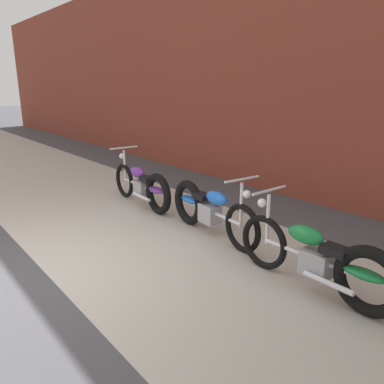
{
  "coord_description": "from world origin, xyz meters",
  "views": [
    {
      "loc": [
        4.27,
        -1.25,
        2.2
      ],
      "look_at": [
        0.35,
        1.98,
        0.75
      ],
      "focal_mm": 35.38,
      "sensor_mm": 36.0,
      "label": 1
    }
  ],
  "objects": [
    {
      "name": "ground_plane",
      "position": [
        0.0,
        0.0,
        0.0
      ],
      "size": [
        80.0,
        80.0,
        0.0
      ],
      "primitive_type": "plane",
      "color": "#47474C"
    },
    {
      "name": "motorcycle_green",
      "position": [
        2.34,
        2.14,
        0.4
      ],
      "size": [
        2.01,
        0.58,
        1.03
      ],
      "rotation": [
        0.0,
        0.0,
        3.14
      ],
      "color": "black",
      "rests_on": "ground"
    },
    {
      "name": "sidewalk_slab",
      "position": [
        0.0,
        1.75,
        0.0
      ],
      "size": [
        36.0,
        3.5,
        0.01
      ],
      "primitive_type": "cube",
      "color": "#B2ADA3",
      "rests_on": "ground"
    },
    {
      "name": "brick_building_wall",
      "position": [
        0.0,
        5.2,
        2.57
      ],
      "size": [
        36.0,
        0.5,
        5.13
      ],
      "primitive_type": "cube",
      "color": "brown",
      "rests_on": "ground"
    },
    {
      "name": "motorcycle_purple",
      "position": [
        -1.47,
        2.33,
        0.4
      ],
      "size": [
        2.01,
        0.58,
        1.03
      ],
      "rotation": [
        0.0,
        0.0,
        3.08
      ],
      "color": "black",
      "rests_on": "ground"
    },
    {
      "name": "motorcycle_blue",
      "position": [
        0.23,
        2.36,
        0.4
      ],
      "size": [
        2.01,
        0.58,
        1.03
      ],
      "rotation": [
        0.0,
        0.0,
        -0.09
      ],
      "color": "black",
      "rests_on": "ground"
    }
  ]
}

